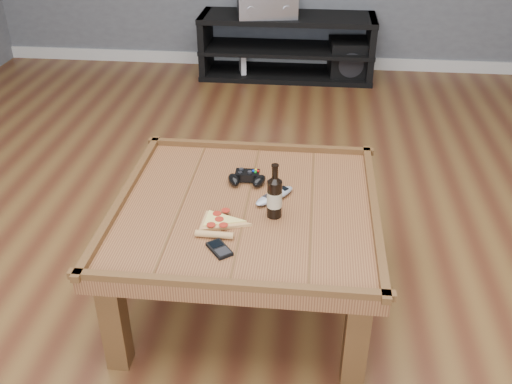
# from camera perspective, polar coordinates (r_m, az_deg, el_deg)

# --- Properties ---
(ground) EXTENTS (6.00, 6.00, 0.00)m
(ground) POSITION_cam_1_polar(r_m,az_deg,el_deg) (2.46, -0.85, -10.20)
(ground) COLOR #4C2615
(ground) RESTS_ON ground
(baseboard) EXTENTS (5.00, 0.02, 0.10)m
(baseboard) POSITION_cam_1_polar(r_m,az_deg,el_deg) (5.08, 3.20, 12.95)
(baseboard) COLOR silver
(baseboard) RESTS_ON ground
(coffee_table) EXTENTS (1.03, 1.03, 0.48)m
(coffee_table) POSITION_cam_1_polar(r_m,az_deg,el_deg) (2.23, -0.93, -2.61)
(coffee_table) COLOR #572E18
(coffee_table) RESTS_ON ground
(media_console) EXTENTS (1.40, 0.45, 0.50)m
(media_console) POSITION_cam_1_polar(r_m,az_deg,el_deg) (4.80, 3.10, 14.29)
(media_console) COLOR black
(media_console) RESTS_ON ground
(beer_bottle) EXTENTS (0.06, 0.06, 0.22)m
(beer_bottle) POSITION_cam_1_polar(r_m,az_deg,el_deg) (2.09, 1.86, -0.39)
(beer_bottle) COLOR black
(beer_bottle) RESTS_ON coffee_table
(game_controller) EXTENTS (0.18, 0.11, 0.05)m
(game_controller) POSITION_cam_1_polar(r_m,az_deg,el_deg) (2.33, -0.93, 1.41)
(game_controller) COLOR black
(game_controller) RESTS_ON coffee_table
(pizza_slice) EXTENTS (0.16, 0.25, 0.03)m
(pizza_slice) POSITION_cam_1_polar(r_m,az_deg,el_deg) (2.08, -3.76, -3.14)
(pizza_slice) COLOR tan
(pizza_slice) RESTS_ON coffee_table
(smartphone) EXTENTS (0.11, 0.11, 0.01)m
(smartphone) POSITION_cam_1_polar(r_m,az_deg,el_deg) (1.95, -3.68, -5.70)
(smartphone) COLOR black
(smartphone) RESTS_ON coffee_table
(remote_control) EXTENTS (0.17, 0.19, 0.03)m
(remote_control) POSITION_cam_1_polar(r_m,az_deg,el_deg) (2.23, 1.85, -0.37)
(remote_control) COLOR #8F949B
(remote_control) RESTS_ON coffee_table
(av_receiver) EXTENTS (0.51, 0.45, 0.16)m
(av_receiver) POSITION_cam_1_polar(r_m,az_deg,el_deg) (4.72, 1.08, 18.23)
(av_receiver) COLOR black
(av_receiver) RESTS_ON media_console
(subwoofer) EXTENTS (0.34, 0.34, 0.32)m
(subwoofer) POSITION_cam_1_polar(r_m,az_deg,el_deg) (4.83, 9.26, 12.97)
(subwoofer) COLOR black
(subwoofer) RESTS_ON ground
(game_console) EXTENTS (0.13, 0.18, 0.20)m
(game_console) POSITION_cam_1_polar(r_m,az_deg,el_deg) (4.81, -1.35, 12.45)
(game_console) COLOR gray
(game_console) RESTS_ON ground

